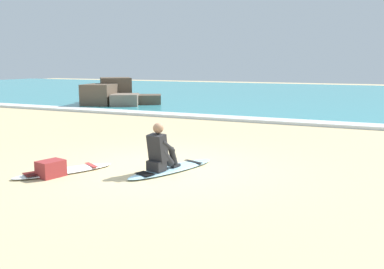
{
  "coord_description": "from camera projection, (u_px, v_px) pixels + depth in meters",
  "views": [
    {
      "loc": [
        4.03,
        -7.44,
        2.17
      ],
      "look_at": [
        0.1,
        1.11,
        0.55
      ],
      "focal_mm": 38.89,
      "sensor_mm": 36.0,
      "label": 1
    }
  ],
  "objects": [
    {
      "name": "surfer_seated",
      "position": [
        160.0,
        152.0,
        8.24
      ],
      "size": [
        0.46,
        0.75,
        0.95
      ],
      "color": "#232326",
      "rests_on": "surfboard_main"
    },
    {
      "name": "surfboard_spare_near",
      "position": [
        64.0,
        171.0,
        8.34
      ],
      "size": [
        1.43,
        2.04,
        0.08
      ],
      "color": "white",
      "rests_on": "ground"
    },
    {
      "name": "ground_plane",
      "position": [
        165.0,
        168.0,
        8.69
      ],
      "size": [
        80.0,
        80.0,
        0.0
      ],
      "primitive_type": "plane",
      "color": "#CCB584"
    },
    {
      "name": "breaking_foam",
      "position": [
        263.0,
        120.0,
        15.61
      ],
      "size": [
        80.0,
        0.9,
        0.11
      ],
      "primitive_type": "cube",
      "color": "white",
      "rests_on": "ground"
    },
    {
      "name": "rock_outcrop_distant",
      "position": [
        115.0,
        95.0,
        21.49
      ],
      "size": [
        4.05,
        3.61,
        1.41
      ],
      "color": "brown",
      "rests_on": "ground"
    },
    {
      "name": "beach_bag",
      "position": [
        51.0,
        169.0,
        8.01
      ],
      "size": [
        0.46,
        0.55,
        0.32
      ],
      "primitive_type": "cube",
      "rotation": [
        0.0,
        0.0,
        -0.23
      ],
      "color": "maroon",
      "rests_on": "ground"
    },
    {
      "name": "surfboard_main",
      "position": [
        172.0,
        169.0,
        8.52
      ],
      "size": [
        1.22,
        2.33,
        0.08
      ],
      "color": "#9ED1E5",
      "rests_on": "ground"
    },
    {
      "name": "sea",
      "position": [
        317.0,
        95.0,
        27.88
      ],
      "size": [
        80.0,
        28.0,
        0.1
      ],
      "primitive_type": "cube",
      "color": "teal",
      "rests_on": "ground"
    }
  ]
}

